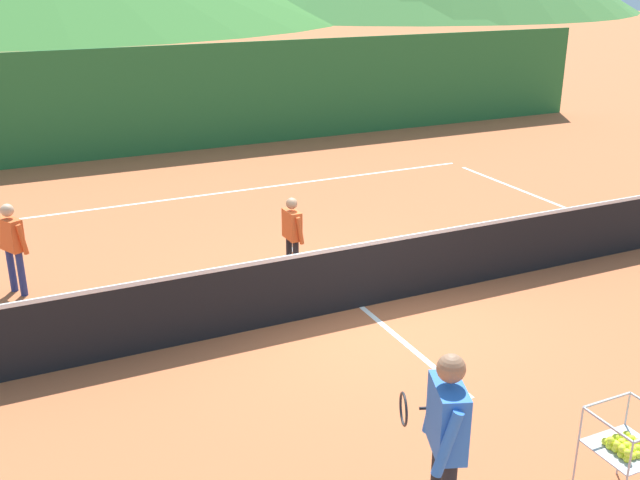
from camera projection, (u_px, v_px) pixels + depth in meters
ground_plane at (361, 307)px, 10.45m from camera, size 120.00×120.00×0.00m
line_baseline_far at (224, 193)px, 15.68m from camera, size 11.65×0.08×0.01m
line_service_center at (361, 307)px, 10.45m from camera, size 0.08×5.21×0.01m
tennis_net at (362, 274)px, 10.28m from camera, size 11.63×0.08×1.05m
instructor at (445, 430)px, 5.96m from camera, size 0.49×0.85×1.71m
student_0 at (12, 240)px, 10.61m from camera, size 0.39×0.56×1.38m
student_1 at (292, 230)px, 11.19m from camera, size 0.23×0.51×1.28m
ball_cart at (626, 447)px, 6.47m from camera, size 0.58×0.58×0.90m
windscreen_fence at (171, 100)px, 18.63m from camera, size 25.63×0.08×2.69m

